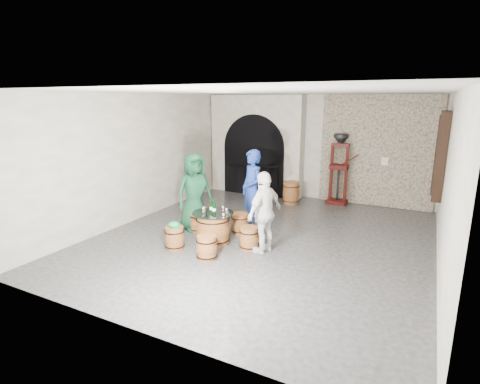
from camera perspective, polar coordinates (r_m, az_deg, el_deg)
The scene contains 31 objects.
ground at distance 8.55m, azimuth 3.60°, elevation -6.98°, with size 8.00×8.00×0.00m, color #29292B.
wall_back at distance 11.86m, azimuth 11.51°, elevation 6.64°, with size 8.00×8.00×0.00m, color silver.
wall_front at distance 4.82m, azimuth -15.50°, elevation -4.10°, with size 8.00×8.00×0.00m, color silver.
wall_left at distance 10.01m, azimuth -15.02°, elevation 5.14°, with size 8.00×8.00×0.00m, color silver.
wall_right at distance 7.50m, azimuth 29.16°, elevation 1.00°, with size 8.00×8.00×0.00m, color silver.
ceiling at distance 7.99m, azimuth 3.96°, elevation 14.98°, with size 8.00×8.00×0.00m, color beige.
stone_facing_panel at distance 11.46m, azimuth 20.15°, elevation 5.82°, with size 3.20×0.12×3.18m, color #ACA089.
arched_opening at distance 12.27m, azimuth 2.54°, elevation 7.05°, with size 3.10×0.60×3.19m.
shuttered_window at distance 9.83m, azimuth 28.25°, elevation 4.98°, with size 0.23×1.10×2.00m.
barrel_table at distance 8.15m, azimuth -4.12°, elevation -5.50°, with size 0.89×0.89×0.69m.
barrel_stool_left at distance 8.92m, azimuth -6.38°, elevation -4.52°, with size 0.41×0.41×0.48m.
barrel_stool_far at distance 8.75m, azimuth -0.04°, elevation -4.80°, with size 0.41×0.41×0.48m.
barrel_stool_right at distance 7.85m, azimuth 1.42°, elevation -7.06°, with size 0.41×0.41×0.48m.
barrel_stool_near_right at distance 7.41m, azimuth -5.09°, elevation -8.43°, with size 0.41×0.41×0.48m.
barrel_stool_near_left at distance 7.98m, azimuth -9.93°, elevation -6.90°, with size 0.41×0.41×0.48m.
green_cap at distance 7.88m, azimuth -10.01°, elevation -4.93°, with size 0.26×0.22×0.12m.
person_green at distance 8.89m, azimuth -6.93°, elevation 0.03°, with size 0.91×0.59×1.86m, color #124227.
person_blue at distance 8.86m, azimuth 1.84°, elevation 0.30°, with size 0.70×0.46×1.93m, color navy.
person_white at distance 7.54m, azimuth 3.77°, elevation -3.13°, with size 0.98×0.41×1.68m, color white.
wine_bottle_left at distance 8.00m, azimuth -4.37°, elevation -2.27°, with size 0.08×0.08×0.32m.
wine_bottle_center at distance 7.90m, azimuth -3.96°, elevation -2.47°, with size 0.08×0.08×0.32m.
wine_bottle_right at distance 8.07m, azimuth -4.07°, elevation -2.13°, with size 0.08×0.08×0.32m.
tasting_glass_a at distance 8.09m, azimuth -5.64°, elevation -2.72°, with size 0.05×0.05×0.10m, color #CD6727, non-canonical shape.
tasting_glass_b at distance 8.01m, azimuth -2.08°, elevation -2.84°, with size 0.05×0.05×0.10m, color #CD6727, non-canonical shape.
tasting_glass_c at distance 8.21m, azimuth -4.04°, elevation -2.43°, with size 0.05×0.05×0.10m, color #CD6727, non-canonical shape.
tasting_glass_d at distance 8.17m, azimuth -2.60°, elevation -2.50°, with size 0.05×0.05×0.10m, color #CD6727, non-canonical shape.
tasting_glass_e at distance 7.66m, azimuth -2.55°, elevation -3.63°, with size 0.05×0.05×0.10m, color #CD6727, non-canonical shape.
tasting_glass_f at distance 8.16m, azimuth -5.46°, elevation -2.57°, with size 0.05×0.05×0.10m, color #CD6727, non-canonical shape.
side_barrel at distance 11.30m, azimuth 7.77°, elevation -0.11°, with size 0.50×0.50×0.67m.
corking_press at distance 11.40m, azimuth 14.89°, elevation 4.17°, with size 0.85×0.47×2.08m.
control_box at distance 11.39m, azimuth 21.24°, elevation 4.40°, with size 0.18×0.10×0.22m, color silver.
Camera 1 is at (3.15, -7.35, 3.05)m, focal length 28.00 mm.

